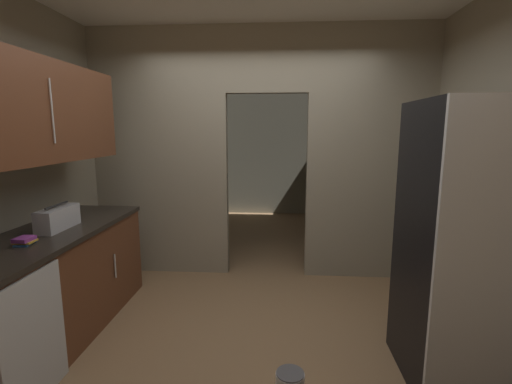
# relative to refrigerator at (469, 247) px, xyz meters

# --- Properties ---
(ground) EXTENTS (20.00, 20.00, 0.00)m
(ground) POSITION_rel_refrigerator_xyz_m (-1.46, 0.31, -0.93)
(ground) COLOR brown
(kitchen_partition) EXTENTS (3.78, 0.12, 2.77)m
(kitchen_partition) POSITION_rel_refrigerator_xyz_m (-1.48, 1.75, 0.54)
(kitchen_partition) COLOR gray
(kitchen_partition) RESTS_ON ground
(adjoining_room_shell) EXTENTS (3.78, 3.20, 2.77)m
(adjoining_room_shell) POSITION_rel_refrigerator_xyz_m (-1.46, 3.92, 0.46)
(adjoining_room_shell) COLOR gray
(adjoining_room_shell) RESTS_ON ground
(refrigerator) EXTENTS (0.73, 0.78, 1.85)m
(refrigerator) POSITION_rel_refrigerator_xyz_m (0.00, 0.00, 0.00)
(refrigerator) COLOR black
(refrigerator) RESTS_ON ground
(lower_cabinet_run) EXTENTS (0.67, 2.17, 0.88)m
(lower_cabinet_run) POSITION_rel_refrigerator_xyz_m (-3.01, 0.18, -0.48)
(lower_cabinet_run) COLOR brown
(lower_cabinet_run) RESTS_ON ground
(dishwasher) EXTENTS (0.02, 0.56, 0.82)m
(dishwasher) POSITION_rel_refrigerator_xyz_m (-2.69, -0.42, -0.51)
(dishwasher) COLOR #B7BABC
(dishwasher) RESTS_ON ground
(upper_cabinet_counterside) EXTENTS (0.36, 1.95, 0.75)m
(upper_cabinet_counterside) POSITION_rel_refrigerator_xyz_m (-3.01, 0.18, 0.87)
(upper_cabinet_counterside) COLOR brown
(boombox) EXTENTS (0.15, 0.41, 0.20)m
(boombox) POSITION_rel_refrigerator_xyz_m (-2.99, 0.36, 0.05)
(boombox) COLOR #B2B2B7
(boombox) RESTS_ON lower_cabinet_run
(book_stack) EXTENTS (0.13, 0.15, 0.05)m
(book_stack) POSITION_rel_refrigerator_xyz_m (-2.97, -0.04, -0.02)
(book_stack) COLOR #2D609E
(book_stack) RESTS_ON lower_cabinet_run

